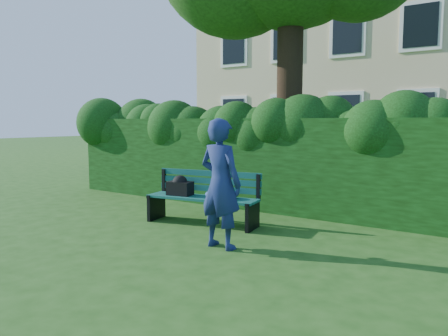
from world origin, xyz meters
The scene contains 5 objects.
ground centered at (0.00, 0.00, 0.00)m, with size 80.00×80.00×0.00m, color #1E4913.
apartment_building centered at (0.00, 13.99, 6.00)m, with size 16.00×8.08×12.00m.
hedge centered at (0.00, 2.20, 0.90)m, with size 10.00×1.00×1.80m.
park_bench centered at (-0.24, 0.34, 0.50)m, with size 2.00×0.87×0.89m.
man_reading centered at (0.81, -0.65, 0.89)m, with size 0.65×0.43×1.79m, color navy.
Camera 1 is at (4.21, -5.48, 1.75)m, focal length 35.00 mm.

